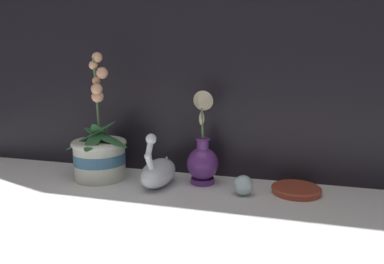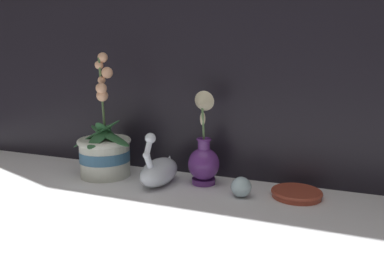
% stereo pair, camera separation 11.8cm
% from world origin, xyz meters
% --- Properties ---
extents(ground_plane, '(2.80, 2.80, 0.00)m').
position_xyz_m(ground_plane, '(0.00, 0.00, 0.00)').
color(ground_plane, white).
extents(window_backdrop, '(2.80, 0.03, 1.20)m').
position_xyz_m(window_backdrop, '(0.00, 0.29, 0.60)').
color(window_backdrop, black).
rests_on(window_backdrop, ground_plane).
extents(orchid_potted_plant, '(0.26, 0.24, 0.43)m').
position_xyz_m(orchid_potted_plant, '(-0.33, 0.14, 0.09)').
color(orchid_potted_plant, beige).
rests_on(orchid_potted_plant, ground_plane).
extents(swan_figurine, '(0.10, 0.20, 0.18)m').
position_xyz_m(swan_figurine, '(-0.11, 0.12, 0.05)').
color(swan_figurine, silver).
rests_on(swan_figurine, ground_plane).
extents(blue_vase, '(0.10, 0.11, 0.31)m').
position_xyz_m(blue_vase, '(0.02, 0.18, 0.10)').
color(blue_vase, '#602D7F').
rests_on(blue_vase, ground_plane).
extents(glass_sphere, '(0.06, 0.06, 0.06)m').
position_xyz_m(glass_sphere, '(0.17, 0.11, 0.03)').
color(glass_sphere, silver).
rests_on(glass_sphere, ground_plane).
extents(amber_dish, '(0.15, 0.15, 0.02)m').
position_xyz_m(amber_dish, '(0.32, 0.17, 0.01)').
color(amber_dish, '#A8422D').
rests_on(amber_dish, ground_plane).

